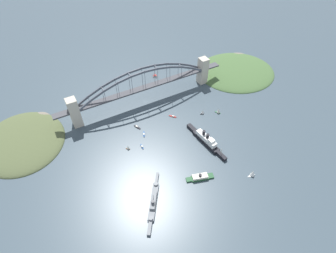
% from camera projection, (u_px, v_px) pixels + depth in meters
% --- Properties ---
extents(ground_plane, '(1400.00, 1400.00, 0.00)m').
position_uv_depth(ground_plane, '(145.00, 101.00, 447.40)').
color(ground_plane, '#3D4C56').
extents(harbor_arch_bridge, '(292.98, 15.40, 63.54)m').
position_uv_depth(harbor_arch_bridge, '(144.00, 88.00, 427.83)').
color(harbor_arch_bridge, beige).
rests_on(harbor_arch_bridge, ground).
extents(headland_west_shore, '(149.90, 139.55, 16.73)m').
position_uv_depth(headland_west_shore, '(236.00, 71.00, 513.81)').
color(headland_west_shore, '#476638').
rests_on(headland_west_shore, ground).
extents(headland_east_shore, '(118.02, 132.30, 19.18)m').
position_uv_depth(headland_east_shore, '(24.00, 141.00, 383.42)').
color(headland_east_shore, '#515B38').
rests_on(headland_east_shore, ground).
extents(ocean_liner, '(14.52, 82.44, 18.71)m').
position_uv_depth(ocean_liner, '(206.00, 140.00, 376.89)').
color(ocean_liner, black).
rests_on(ocean_liner, ground).
extents(naval_cruiser, '(49.27, 69.23, 16.91)m').
position_uv_depth(naval_cruiser, '(153.00, 202.00, 310.74)').
color(naval_cruiser, slate).
rests_on(naval_cruiser, ground).
extents(harbor_ferry_steamer, '(36.62, 17.57, 8.18)m').
position_uv_depth(harbor_ferry_steamer, '(200.00, 177.00, 335.40)').
color(harbor_ferry_steamer, '#23512D').
rests_on(harbor_ferry_steamer, ground).
extents(seaplane_taxiing_near_bridge, '(7.46, 9.59, 5.17)m').
position_uv_depth(seaplane_taxiing_near_bridge, '(155.00, 76.00, 498.14)').
color(seaplane_taxiing_near_bridge, '#B7B7B2').
rests_on(seaplane_taxiing_near_bridge, ground).
extents(seaplane_second_in_formation, '(9.49, 8.23, 5.00)m').
position_uv_depth(seaplane_second_in_formation, '(103.00, 101.00, 444.44)').
color(seaplane_second_in_formation, '#B7B7B2').
rests_on(seaplane_second_in_formation, ground).
extents(small_boat_0, '(5.92, 11.46, 2.14)m').
position_uv_depth(small_boat_0, '(144.00, 134.00, 391.65)').
color(small_boat_0, '#234C8C').
rests_on(small_boat_0, ground).
extents(small_boat_1, '(10.91, 6.53, 10.55)m').
position_uv_depth(small_boat_1, '(253.00, 173.00, 336.81)').
color(small_boat_1, silver).
rests_on(small_boat_1, ground).
extents(small_boat_2, '(7.37, 8.96, 10.35)m').
position_uv_depth(small_boat_2, '(219.00, 111.00, 422.99)').
color(small_boat_2, '#2D6B3D').
rests_on(small_boat_2, ground).
extents(small_boat_3, '(5.48, 5.34, 7.21)m').
position_uv_depth(small_boat_3, '(128.00, 148.00, 369.54)').
color(small_boat_3, brown).
rests_on(small_boat_3, ground).
extents(small_boat_4, '(6.41, 12.14, 2.49)m').
position_uv_depth(small_boat_4, '(137.00, 127.00, 402.17)').
color(small_boat_4, black).
rests_on(small_boat_4, ground).
extents(small_boat_5, '(2.91, 9.91, 2.53)m').
position_uv_depth(small_boat_5, '(142.00, 147.00, 374.10)').
color(small_boat_5, '#234C8C').
rests_on(small_boat_5, ground).
extents(small_boat_6, '(9.29, 10.65, 2.10)m').
position_uv_depth(small_boat_6, '(173.00, 116.00, 419.51)').
color(small_boat_6, '#B2231E').
rests_on(small_boat_6, ground).
extents(small_boat_7, '(7.73, 4.49, 8.36)m').
position_uv_depth(small_boat_7, '(203.00, 112.00, 422.42)').
color(small_boat_7, black).
rests_on(small_boat_7, ground).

